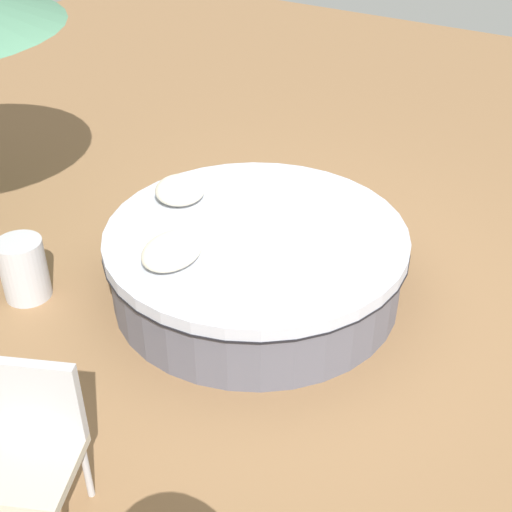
{
  "coord_description": "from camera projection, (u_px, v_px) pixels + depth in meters",
  "views": [
    {
      "loc": [
        -3.76,
        -2.37,
        3.36
      ],
      "look_at": [
        0.0,
        0.0,
        0.34
      ],
      "focal_mm": 48.74,
      "sensor_mm": 36.0,
      "label": 1
    }
  ],
  "objects": [
    {
      "name": "ground_plane",
      "position": [
        256.0,
        291.0,
        5.56
      ],
      "size": [
        16.0,
        16.0,
        0.0
      ],
      "primitive_type": "plane",
      "color": "olive"
    },
    {
      "name": "throw_pillow_0",
      "position": [
        180.0,
        190.0,
        5.57
      ],
      "size": [
        0.41,
        0.4,
        0.21
      ],
      "primitive_type": "ellipsoid",
      "color": "beige",
      "rests_on": "round_bed"
    },
    {
      "name": "side_table",
      "position": [
        24.0,
        269.0,
        5.39
      ],
      "size": [
        0.36,
        0.36,
        0.5
      ],
      "primitive_type": "cylinder",
      "color": "#B7B7BC",
      "rests_on": "ground_plane"
    },
    {
      "name": "patio_chair",
      "position": [
        30.0,
        438.0,
        3.59
      ],
      "size": [
        0.67,
        0.68,
        0.98
      ],
      "rotation": [
        0.0,
        0.0,
        1.99
      ],
      "color": "#B7B7BC",
      "rests_on": "ground_plane"
    },
    {
      "name": "throw_pillow_1",
      "position": [
        172.0,
        250.0,
        4.85
      ],
      "size": [
        0.51,
        0.38,
        0.2
      ],
      "primitive_type": "ellipsoid",
      "color": "beige",
      "rests_on": "round_bed"
    },
    {
      "name": "round_bed",
      "position": [
        256.0,
        261.0,
        5.4
      ],
      "size": [
        2.32,
        2.32,
        0.57
      ],
      "color": "#595966",
      "rests_on": "ground_plane"
    }
  ]
}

